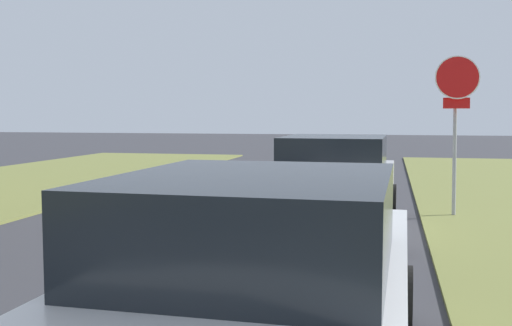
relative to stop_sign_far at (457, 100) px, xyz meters
name	(u,v)px	position (x,y,z in m)	size (l,w,h in m)	color
stop_sign_far	(457,100)	(0.00, 0.00, 0.00)	(0.81, 0.40, 2.96)	#9EA0A5
parked_sedan_white	(262,302)	(-1.98, -8.07, -1.46)	(2.04, 4.44, 1.57)	white
parked_sedan_silver	(335,187)	(-2.07, -1.68, -1.46)	(2.04, 4.44, 1.57)	#BCBCC1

